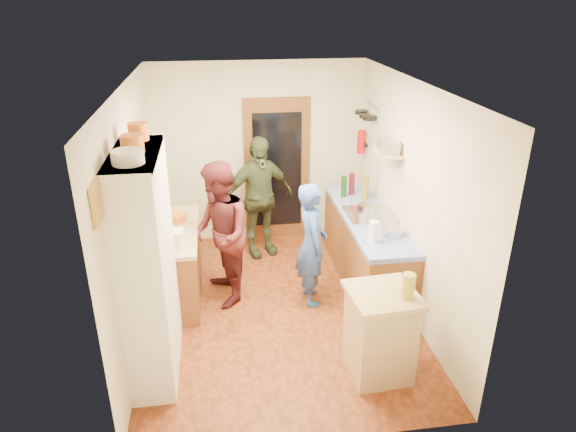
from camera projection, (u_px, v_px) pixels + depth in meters
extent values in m
cube|color=brown|center=(278.00, 308.00, 6.08)|extent=(3.00, 4.00, 0.02)
cube|color=silver|center=(275.00, 83.00, 5.03)|extent=(3.00, 4.00, 0.02)
cube|color=beige|center=(259.00, 153.00, 7.38)|extent=(3.00, 0.02, 2.60)
cube|color=beige|center=(311.00, 312.00, 3.73)|extent=(3.00, 0.02, 2.60)
cube|color=beige|center=(133.00, 215.00, 5.36)|extent=(0.02, 4.00, 2.60)
cube|color=beige|center=(410.00, 199.00, 5.75)|extent=(0.02, 4.00, 2.60)
cube|color=brown|center=(277.00, 170.00, 7.47)|extent=(0.95, 0.06, 2.10)
cube|color=black|center=(277.00, 171.00, 7.44)|extent=(0.70, 0.02, 1.70)
cube|color=white|center=(148.00, 267.00, 4.74)|extent=(0.40, 1.20, 2.20)
cube|color=white|center=(134.00, 155.00, 4.30)|extent=(0.40, 1.14, 0.04)
cylinder|color=white|center=(128.00, 157.00, 4.00)|extent=(0.25, 0.25, 0.11)
cylinder|color=orange|center=(132.00, 144.00, 4.26)|extent=(0.19, 0.19, 0.15)
cylinder|color=orange|center=(138.00, 132.00, 4.62)|extent=(0.18, 0.18, 0.16)
cube|color=brown|center=(174.00, 265.00, 6.16)|extent=(0.60, 1.40, 0.85)
cube|color=tan|center=(170.00, 231.00, 5.98)|extent=(0.64, 1.44, 0.05)
cube|color=white|center=(171.00, 239.00, 5.51)|extent=(0.27, 0.19, 0.20)
cylinder|color=white|center=(163.00, 230.00, 5.74)|extent=(0.18, 0.18, 0.18)
cylinder|color=orange|center=(178.00, 218.00, 6.16)|extent=(0.23, 0.23, 0.09)
cube|color=tan|center=(174.00, 211.00, 6.42)|extent=(0.36, 0.31, 0.02)
cube|color=brown|center=(366.00, 250.00, 6.52)|extent=(0.60, 2.20, 0.84)
cube|color=#1121AE|center=(368.00, 218.00, 6.34)|extent=(0.62, 2.22, 0.06)
cube|color=silver|center=(369.00, 215.00, 6.30)|extent=(0.55, 0.58, 0.04)
cylinder|color=silver|center=(366.00, 210.00, 6.21)|extent=(0.22, 0.22, 0.14)
cylinder|color=#143F14|center=(344.00, 186.00, 6.86)|extent=(0.08, 0.08, 0.29)
cylinder|color=#591419|center=(352.00, 184.00, 6.94)|extent=(0.09, 0.09, 0.30)
cylinder|color=olive|center=(365.00, 188.00, 6.76)|extent=(0.10, 0.10, 0.32)
cylinder|color=white|center=(374.00, 232.00, 5.62)|extent=(0.13, 0.13, 0.24)
cylinder|color=silver|center=(392.00, 231.00, 5.80)|extent=(0.31, 0.31, 0.09)
cube|color=tan|center=(379.00, 336.00, 4.88)|extent=(0.59, 0.59, 0.86)
cube|color=tan|center=(383.00, 295.00, 4.70)|extent=(0.66, 0.66, 0.05)
cube|color=white|center=(376.00, 292.00, 4.73)|extent=(0.37, 0.31, 0.02)
cylinder|color=#AD9E2D|center=(408.00, 286.00, 4.57)|extent=(0.13, 0.13, 0.24)
cylinder|color=silver|center=(371.00, 105.00, 6.83)|extent=(0.02, 0.65, 0.02)
cylinder|color=black|center=(369.00, 118.00, 6.71)|extent=(0.18, 0.18, 0.05)
cylinder|color=black|center=(365.00, 116.00, 6.90)|extent=(0.16, 0.16, 0.05)
cylinder|color=black|center=(361.00, 112.00, 7.08)|extent=(0.17, 0.17, 0.05)
cube|color=tan|center=(388.00, 154.00, 5.98)|extent=(0.26, 0.42, 0.03)
cube|color=silver|center=(389.00, 146.00, 5.94)|extent=(0.27, 0.33, 0.15)
cube|color=black|center=(365.00, 145.00, 7.23)|extent=(0.06, 0.10, 0.04)
cylinder|color=red|center=(361.00, 142.00, 7.20)|extent=(0.11, 0.11, 0.32)
cube|color=gold|center=(97.00, 204.00, 3.65)|extent=(0.03, 0.25, 0.30)
imported|color=#2F4F9E|center=(314.00, 245.00, 5.93)|extent=(0.38, 0.56, 1.50)
imported|color=#4A191C|center=(221.00, 233.00, 5.95)|extent=(0.79, 0.94, 1.73)
imported|color=#333D25|center=(260.00, 197.00, 7.03)|extent=(1.08, 0.71, 1.71)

